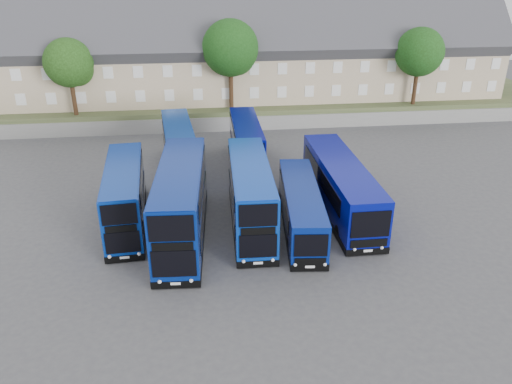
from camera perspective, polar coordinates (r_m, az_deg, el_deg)
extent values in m
plane|color=#444449|center=(31.20, -2.94, -6.62)|extent=(120.00, 120.00, 0.00)
cube|color=slate|center=(52.93, -4.84, 7.70)|extent=(70.00, 0.40, 1.50)
cube|color=#404F2C|center=(62.49, -5.23, 10.59)|extent=(80.00, 20.00, 2.00)
cube|color=tan|center=(59.99, -23.09, 12.08)|extent=(6.00, 8.00, 6.00)
cube|color=#3E3E44|center=(59.50, -23.58, 14.88)|extent=(6.00, 10.40, 10.40)
cube|color=brown|center=(58.69, -22.77, 18.73)|extent=(0.60, 0.90, 1.40)
cube|color=tan|center=(58.63, -17.34, 12.67)|extent=(6.00, 8.00, 6.00)
cube|color=#3E3E44|center=(58.13, -17.72, 15.55)|extent=(6.00, 10.40, 10.40)
cube|color=brown|center=(57.45, -16.69, 19.46)|extent=(0.60, 0.90, 1.40)
cube|color=tan|center=(57.86, -11.35, 13.14)|extent=(6.00, 8.00, 6.00)
cube|color=#3E3E44|center=(57.35, -11.61, 16.07)|extent=(6.00, 10.40, 10.40)
cube|color=brown|center=(56.83, -10.36, 20.00)|extent=(0.60, 0.90, 1.40)
cube|color=tan|center=(57.71, -5.24, 13.48)|extent=(6.00, 8.00, 6.00)
cube|color=#3E3E44|center=(57.20, -5.37, 16.42)|extent=(6.00, 10.40, 10.40)
cube|color=brown|center=(56.83, -3.92, 20.32)|extent=(0.60, 0.90, 1.40)
cube|color=tan|center=(58.18, 0.84, 13.67)|extent=(6.00, 8.00, 6.00)
cube|color=#3E3E44|center=(57.68, 0.86, 16.59)|extent=(6.00, 10.40, 10.40)
cube|color=brown|center=(57.47, 2.47, 20.40)|extent=(0.60, 0.90, 1.40)
cube|color=tan|center=(59.26, 6.77, 13.71)|extent=(6.00, 8.00, 6.00)
cube|color=#3E3E44|center=(58.76, 6.92, 16.58)|extent=(6.00, 10.40, 10.40)
cube|color=brown|center=(58.71, 8.64, 20.26)|extent=(0.60, 0.90, 1.40)
cube|color=tan|center=(60.91, 12.43, 13.62)|extent=(6.00, 8.00, 6.00)
cube|color=#3E3E44|center=(60.43, 12.70, 16.40)|extent=(6.00, 10.40, 10.40)
cube|color=brown|center=(60.53, 14.48, 19.92)|extent=(0.60, 0.90, 1.40)
cube|color=tan|center=(63.10, 17.74, 13.42)|extent=(6.00, 8.00, 6.00)
cube|color=#3E3E44|center=(62.63, 18.11, 16.09)|extent=(6.00, 10.40, 10.40)
cube|color=brown|center=(62.87, 19.91, 19.44)|extent=(0.60, 0.90, 1.40)
cube|color=tan|center=(65.76, 22.65, 13.13)|extent=(6.00, 8.00, 6.00)
cube|color=#3E3E44|center=(65.31, 23.09, 15.69)|extent=(6.00, 10.40, 10.40)
cube|color=brown|center=(65.68, 24.88, 18.85)|extent=(0.60, 0.90, 1.40)
cube|color=navy|center=(34.31, -14.74, -0.25)|extent=(3.03, 10.24, 3.69)
cube|color=black|center=(35.13, -14.41, -3.05)|extent=(3.08, 10.29, 0.45)
cube|color=black|center=(30.15, -14.99, -5.60)|extent=(1.99, 0.21, 1.38)
cube|color=black|center=(29.28, -15.38, -2.50)|extent=(1.99, 0.21, 1.29)
cylinder|color=black|center=(32.63, -16.38, -5.17)|extent=(0.37, 1.02, 1.00)
cube|color=navy|center=(31.86, -8.53, -0.99)|extent=(3.36, 11.93, 4.37)
cube|color=black|center=(32.88, -8.29, -4.50)|extent=(3.40, 11.97, 0.45)
cube|color=black|center=(27.12, -9.36, -8.12)|extent=(2.38, 0.20, 1.61)
cube|color=black|center=(26.03, -9.69, -4.15)|extent=(2.38, 0.20, 1.50)
cylinder|color=black|center=(29.76, -11.13, -7.69)|extent=(0.36, 1.02, 1.00)
cube|color=#0935A7|center=(32.99, -0.62, -0.12)|extent=(2.79, 10.92, 3.99)
cube|color=black|center=(33.91, -0.61, -3.26)|extent=(2.83, 10.97, 0.45)
cube|color=black|center=(28.57, 0.25, -6.22)|extent=(2.17, 0.12, 1.48)
cube|color=black|center=(27.60, 0.25, -2.71)|extent=(2.17, 0.12, 1.38)
cylinder|color=black|center=(30.94, -2.15, -5.82)|extent=(0.33, 1.01, 1.00)
cube|color=navy|center=(42.48, -8.80, 5.19)|extent=(3.20, 10.23, 3.68)
cube|color=black|center=(43.15, -8.64, 2.82)|extent=(3.24, 10.28, 0.45)
cube|color=black|center=(38.04, -8.19, 1.60)|extent=(1.99, 0.24, 1.37)
cube|color=black|center=(37.37, -8.36, 4.18)|extent=(1.99, 0.24, 1.28)
cylinder|color=black|center=(40.42, -9.77, 1.50)|extent=(0.39, 1.02, 1.00)
cube|color=#060C7F|center=(42.98, -1.12, 5.65)|extent=(2.35, 9.88, 3.59)
cube|color=black|center=(43.62, -1.10, 3.36)|extent=(2.39, 9.92, 0.45)
cube|color=black|center=(38.63, -0.46, 2.18)|extent=(1.94, 0.08, 1.34)
cube|color=black|center=(37.98, -0.47, 4.68)|extent=(1.94, 0.08, 1.25)
cylinder|color=black|center=(40.95, -2.12, 2.17)|extent=(0.31, 1.00, 1.00)
cube|color=navy|center=(32.98, 5.18, -1.62)|extent=(3.21, 10.75, 2.56)
cube|color=black|center=(33.59, 5.09, -3.65)|extent=(3.26, 10.79, 0.45)
cube|color=black|center=(28.26, 6.32, -6.11)|extent=(1.90, 0.24, 1.41)
cylinder|color=black|center=(30.73, 3.92, -6.10)|extent=(0.39, 1.02, 1.00)
cube|color=#070E87|center=(35.80, 9.65, 0.88)|extent=(2.71, 12.89, 3.19)
cube|color=black|center=(36.49, 9.47, -1.48)|extent=(2.75, 12.93, 0.45)
cube|color=black|center=(30.18, 13.00, -3.64)|extent=(2.38, 0.06, 1.72)
cylinder|color=black|center=(32.49, 9.46, -4.57)|extent=(0.30, 1.00, 1.00)
cylinder|color=#382314|center=(54.49, -20.12, 10.20)|extent=(0.44, 0.44, 3.75)
sphere|color=black|center=(53.82, -20.65, 13.66)|extent=(4.80, 4.80, 4.80)
sphere|color=black|center=(54.20, -19.81, 13.04)|extent=(3.30, 3.30, 3.30)
cylinder|color=#382314|center=(53.57, -2.86, 11.84)|extent=(0.44, 0.44, 4.50)
sphere|color=#13380F|center=(52.80, -2.95, 16.13)|extent=(5.76, 5.76, 5.76)
sphere|color=#13380F|center=(53.38, -2.30, 15.26)|extent=(3.96, 3.96, 3.96)
cylinder|color=#382314|center=(58.01, 17.72, 11.48)|extent=(0.44, 0.44, 4.00)
sphere|color=black|center=(57.36, 18.20, 14.97)|extent=(5.12, 5.12, 5.12)
sphere|color=black|center=(58.09, 18.49, 14.24)|extent=(3.52, 3.52, 3.52)
cylinder|color=#382314|center=(66.73, 20.18, 12.88)|extent=(0.44, 0.44, 4.25)
sphere|color=#114011|center=(66.14, 20.68, 16.11)|extent=(5.44, 5.44, 5.44)
sphere|color=#114011|center=(66.87, 20.89, 15.41)|extent=(3.74, 3.74, 3.74)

